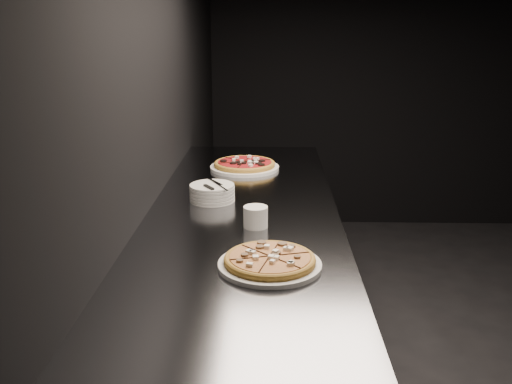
{
  "coord_description": "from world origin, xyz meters",
  "views": [
    {
      "loc": [
        -2.02,
        -2.09,
        1.62
      ],
      "look_at": [
        -2.08,
        0.04,
        0.99
      ],
      "focal_mm": 40.0,
      "sensor_mm": 36.0,
      "label": 1
    }
  ],
  "objects_px": {
    "counter": "(244,319)",
    "plate_stack": "(212,193)",
    "ramekin": "(256,216)",
    "pizza_tomato": "(245,165)",
    "pizza_mushroom": "(270,261)",
    "cutlery": "(213,185)"
  },
  "relations": [
    {
      "from": "pizza_mushroom",
      "to": "pizza_tomato",
      "type": "bearing_deg",
      "value": 96.29
    },
    {
      "from": "pizza_mushroom",
      "to": "pizza_tomato",
      "type": "xyz_separation_m",
      "value": [
        -0.13,
        1.19,
        0.0
      ]
    },
    {
      "from": "pizza_mushroom",
      "to": "plate_stack",
      "type": "height_order",
      "value": "plate_stack"
    },
    {
      "from": "counter",
      "to": "plate_stack",
      "type": "distance_m",
      "value": 0.53
    },
    {
      "from": "counter",
      "to": "pizza_tomato",
      "type": "relative_size",
      "value": 6.29
    },
    {
      "from": "counter",
      "to": "pizza_mushroom",
      "type": "bearing_deg",
      "value": -78.24
    },
    {
      "from": "counter",
      "to": "pizza_mushroom",
      "type": "relative_size",
      "value": 7.14
    },
    {
      "from": "pizza_tomato",
      "to": "cutlery",
      "type": "xyz_separation_m",
      "value": [
        -0.1,
        -0.54,
        0.05
      ]
    },
    {
      "from": "counter",
      "to": "cutlery",
      "type": "xyz_separation_m",
      "value": [
        -0.13,
        0.14,
        0.53
      ]
    },
    {
      "from": "pizza_mushroom",
      "to": "ramekin",
      "type": "xyz_separation_m",
      "value": [
        -0.05,
        0.35,
        0.02
      ]
    },
    {
      "from": "counter",
      "to": "plate_stack",
      "type": "relative_size",
      "value": 13.3
    },
    {
      "from": "ramekin",
      "to": "pizza_mushroom",
      "type": "bearing_deg",
      "value": -81.5
    },
    {
      "from": "pizza_mushroom",
      "to": "cutlery",
      "type": "distance_m",
      "value": 0.69
    },
    {
      "from": "counter",
      "to": "pizza_tomato",
      "type": "xyz_separation_m",
      "value": [
        -0.03,
        0.68,
        0.48
      ]
    },
    {
      "from": "pizza_tomato",
      "to": "plate_stack",
      "type": "xyz_separation_m",
      "value": [
        -0.11,
        -0.53,
        0.01
      ]
    },
    {
      "from": "pizza_tomato",
      "to": "counter",
      "type": "bearing_deg",
      "value": -87.9
    },
    {
      "from": "cutlery",
      "to": "pizza_tomato",
      "type": "bearing_deg",
      "value": 46.31
    },
    {
      "from": "ramekin",
      "to": "cutlery",
      "type": "bearing_deg",
      "value": 121.2
    },
    {
      "from": "plate_stack",
      "to": "counter",
      "type": "bearing_deg",
      "value": -48.52
    },
    {
      "from": "plate_stack",
      "to": "ramekin",
      "type": "bearing_deg",
      "value": -58.96
    },
    {
      "from": "cutlery",
      "to": "pizza_mushroom",
      "type": "bearing_deg",
      "value": -103.37
    },
    {
      "from": "pizza_tomato",
      "to": "plate_stack",
      "type": "bearing_deg",
      "value": -101.61
    }
  ]
}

